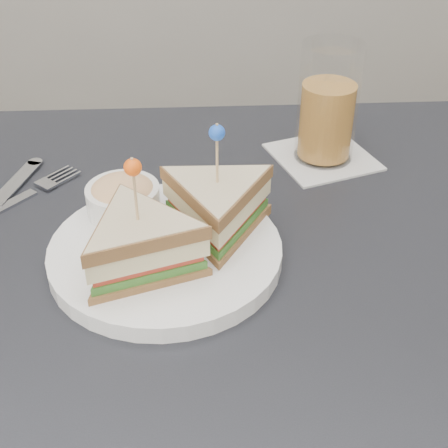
% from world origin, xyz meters
% --- Properties ---
extents(table, '(0.80, 0.80, 0.75)m').
position_xyz_m(table, '(0.00, 0.00, 0.67)').
color(table, black).
rests_on(table, ground).
extents(plate_meal, '(0.30, 0.29, 0.15)m').
position_xyz_m(plate_meal, '(-0.04, 0.02, 0.79)').
color(plate_meal, white).
rests_on(plate_meal, table).
extents(cutlery_fork, '(0.14, 0.15, 0.01)m').
position_xyz_m(cutlery_fork, '(-0.23, 0.15, 0.75)').
color(cutlery_fork, '#B3B5BE').
rests_on(cutlery_fork, table).
extents(drink_set, '(0.16, 0.16, 0.16)m').
position_xyz_m(drink_set, '(0.16, 0.23, 0.82)').
color(drink_set, silver).
rests_on(drink_set, table).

